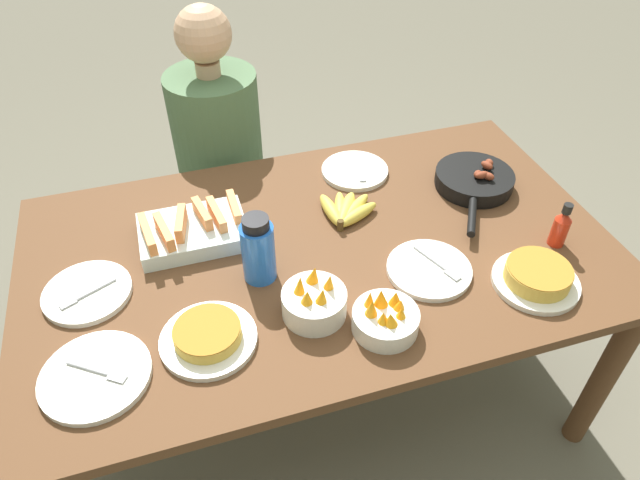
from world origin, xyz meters
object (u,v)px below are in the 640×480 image
(frittata_plate_center, at_px, (537,277))
(empty_plate_mid_edge, at_px, (87,293))
(water_bottle, at_px, (258,250))
(banana_bunch, at_px, (346,211))
(melon_tray, at_px, (192,230))
(frittata_plate_side, at_px, (208,336))
(skillet, at_px, (474,180))
(hot_sauce_bottle, at_px, (561,227))
(fruit_bowl_mango, at_px, (385,317))
(fruit_bowl_citrus, at_px, (314,301))
(empty_plate_near_front, at_px, (429,269))
(person_figure, at_px, (224,183))
(empty_plate_far_left, at_px, (96,376))
(empty_plate_far_right, at_px, (355,171))

(frittata_plate_center, relative_size, empty_plate_mid_edge, 1.01)
(frittata_plate_center, distance_m, water_bottle, 0.75)
(banana_bunch, height_order, melon_tray, melon_tray)
(frittata_plate_side, bearing_deg, skillet, 22.05)
(frittata_plate_side, distance_m, hot_sauce_bottle, 1.02)
(banana_bunch, height_order, fruit_bowl_mango, fruit_bowl_mango)
(banana_bunch, relative_size, melon_tray, 0.59)
(melon_tray, height_order, fruit_bowl_citrus, fruit_bowl_citrus)
(empty_plate_near_front, height_order, empty_plate_mid_edge, same)
(frittata_plate_center, relative_size, hot_sauce_bottle, 1.63)
(water_bottle, relative_size, hot_sauce_bottle, 1.41)
(water_bottle, bearing_deg, empty_plate_near_front, -15.45)
(frittata_plate_center, xyz_separation_m, hot_sauce_bottle, (0.15, 0.13, 0.04))
(empty_plate_mid_edge, bearing_deg, frittata_plate_side, -41.63)
(empty_plate_near_front, distance_m, fruit_bowl_mango, 0.24)
(fruit_bowl_citrus, bearing_deg, frittata_plate_center, -7.53)
(melon_tray, height_order, hot_sauce_bottle, hot_sauce_bottle)
(frittata_plate_center, relative_size, person_figure, 0.20)
(melon_tray, relative_size, empty_plate_far_left, 1.20)
(skillet, height_order, fruit_bowl_mango, fruit_bowl_mango)
(empty_plate_far_left, xyz_separation_m, fruit_bowl_mango, (0.69, -0.06, 0.03))
(banana_bunch, height_order, skillet, skillet)
(frittata_plate_side, bearing_deg, empty_plate_near_front, 5.64)
(empty_plate_far_right, bearing_deg, frittata_plate_side, -135.86)
(skillet, distance_m, empty_plate_far_left, 1.26)
(fruit_bowl_citrus, xyz_separation_m, hot_sauce_bottle, (0.75, 0.05, 0.02))
(skillet, relative_size, fruit_bowl_citrus, 2.32)
(empty_plate_near_front, distance_m, empty_plate_far_right, 0.51)
(empty_plate_far_left, bearing_deg, frittata_plate_side, 5.99)
(frittata_plate_center, distance_m, person_figure, 1.25)
(fruit_bowl_citrus, relative_size, person_figure, 0.14)
(empty_plate_near_front, height_order, hot_sauce_bottle, hot_sauce_bottle)
(skillet, height_order, fruit_bowl_citrus, fruit_bowl_citrus)
(empty_plate_near_front, xyz_separation_m, fruit_bowl_citrus, (-0.34, -0.05, 0.03))
(frittata_plate_side, xyz_separation_m, fruit_bowl_mango, (0.43, -0.09, 0.02))
(fruit_bowl_citrus, bearing_deg, skillet, 29.07)
(skillet, xyz_separation_m, person_figure, (-0.74, 0.57, -0.25))
(fruit_bowl_mango, bearing_deg, empty_plate_far_left, 175.14)
(water_bottle, bearing_deg, frittata_plate_center, -19.76)
(frittata_plate_center, bearing_deg, empty_plate_far_right, 114.37)
(banana_bunch, bearing_deg, frittata_plate_center, -47.33)
(frittata_plate_center, xyz_separation_m, fruit_bowl_mango, (-0.44, -0.02, 0.01))
(fruit_bowl_citrus, bearing_deg, empty_plate_far_right, 60.71)
(empty_plate_far_left, xyz_separation_m, water_bottle, (0.44, 0.21, 0.09))
(water_bottle, bearing_deg, empty_plate_mid_edge, 171.75)
(frittata_plate_center, bearing_deg, melon_tray, 151.80)
(empty_plate_far_left, relative_size, fruit_bowl_mango, 1.53)
(skillet, height_order, empty_plate_far_right, skillet)
(water_bottle, bearing_deg, frittata_plate_side, -132.84)
(skillet, relative_size, water_bottle, 1.90)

